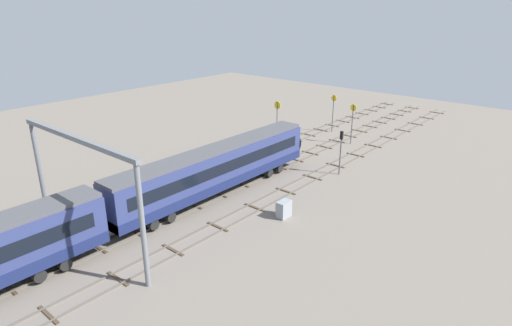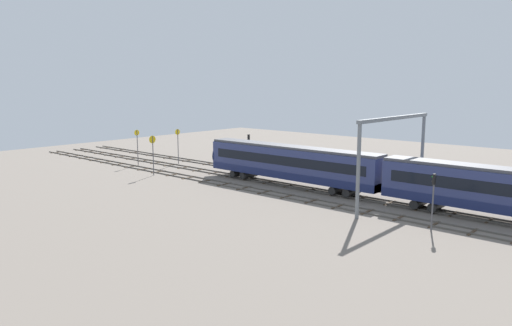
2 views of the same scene
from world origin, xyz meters
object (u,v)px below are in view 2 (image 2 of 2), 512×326
(speed_sign_near_foreground, at_px, (137,143))
(relay_cabinet, at_px, (323,171))
(speed_sign_mid_trackside, at_px, (178,141))
(speed_sign_far_trackside, at_px, (153,149))
(train, at_px, (379,177))
(signal_light_trackside_departure, at_px, (433,194))
(overhead_gantry, at_px, (395,141))
(signal_light_trackside_approach, at_px, (249,146))

(speed_sign_near_foreground, height_order, relay_cabinet, speed_sign_near_foreground)
(speed_sign_mid_trackside, relative_size, speed_sign_far_trackside, 0.99)
(train, height_order, signal_light_trackside_departure, train)
(signal_light_trackside_departure, bearing_deg, speed_sign_near_foreground, -4.28)
(speed_sign_near_foreground, height_order, speed_sign_far_trackside, speed_sign_far_trackside)
(overhead_gantry, bearing_deg, speed_sign_mid_trackside, -3.33)
(signal_light_trackside_departure, height_order, relay_cabinet, signal_light_trackside_departure)
(train, distance_m, signal_light_trackside_approach, 25.28)
(speed_sign_near_foreground, bearing_deg, signal_light_trackside_departure, 175.72)
(speed_sign_near_foreground, bearing_deg, signal_light_trackside_approach, -146.28)
(speed_sign_near_foreground, bearing_deg, relay_cabinet, -157.42)
(relay_cabinet, bearing_deg, overhead_gantry, 149.71)
(train, bearing_deg, signal_light_trackside_departure, 141.41)
(overhead_gantry, distance_m, relay_cabinet, 17.09)
(speed_sign_near_foreground, distance_m, speed_sign_mid_trackside, 6.13)
(speed_sign_far_trackside, distance_m, relay_cabinet, 23.17)
(train, xyz_separation_m, speed_sign_near_foreground, (38.71, 3.12, 0.80))
(speed_sign_mid_trackside, distance_m, signal_light_trackside_departure, 44.37)
(speed_sign_far_trackside, bearing_deg, speed_sign_near_foreground, -22.48)
(relay_cabinet, bearing_deg, signal_light_trackside_departure, 144.81)
(speed_sign_near_foreground, bearing_deg, speed_sign_far_trackside, 157.52)
(train, relative_size, relay_cabinet, 32.86)
(overhead_gantry, bearing_deg, signal_light_trackside_departure, 136.31)
(signal_light_trackside_approach, height_order, relay_cabinet, signal_light_trackside_approach)
(signal_light_trackside_departure, bearing_deg, signal_light_trackside_approach, -21.69)
(signal_light_trackside_departure, bearing_deg, speed_sign_mid_trackside, -11.11)
(signal_light_trackside_approach, relative_size, relay_cabinet, 3.23)
(speed_sign_near_foreground, bearing_deg, speed_sign_mid_trackside, -124.82)
(train, height_order, speed_sign_near_foreground, speed_sign_near_foreground)
(speed_sign_far_trackside, height_order, signal_light_trackside_approach, speed_sign_far_trackside)
(speed_sign_far_trackside, bearing_deg, relay_cabinet, -140.62)
(overhead_gantry, xyz_separation_m, signal_light_trackside_departure, (-6.71, 6.40, -3.36))
(signal_light_trackside_departure, xyz_separation_m, relay_cabinet, (20.59, -14.51, -2.44))
(speed_sign_far_trackside, relative_size, signal_light_trackside_approach, 1.09)
(train, xyz_separation_m, signal_light_trackside_approach, (24.45, -6.39, 0.56))
(speed_sign_mid_trackside, bearing_deg, signal_light_trackside_approach, -157.37)
(speed_sign_far_trackside, relative_size, signal_light_trackside_departure, 1.10)
(overhead_gantry, bearing_deg, train, -8.33)
(overhead_gantry, height_order, relay_cabinet, overhead_gantry)
(speed_sign_far_trackside, distance_m, signal_light_trackside_departure, 38.36)
(overhead_gantry, xyz_separation_m, relay_cabinet, (13.88, -8.11, -5.80))
(overhead_gantry, xyz_separation_m, speed_sign_mid_trackside, (36.83, -2.14, -3.09))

